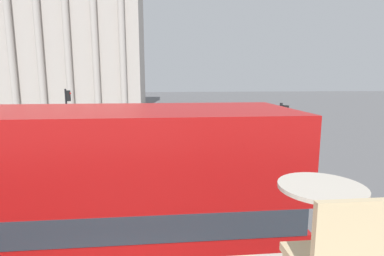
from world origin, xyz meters
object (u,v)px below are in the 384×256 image
(traffic_light_near, at_px, (282,134))
(pedestrian_grey, at_px, (174,109))
(plaza_building_left, at_px, (67,37))
(car_white, at_px, (268,124))
(cafe_dining_table, at_px, (320,211))
(traffic_light_mid, at_px, (68,110))
(pedestrian_red, at_px, (145,114))

(traffic_light_near, xyz_separation_m, pedestrian_grey, (-3.63, 23.10, -1.36))
(plaza_building_left, distance_m, car_white, 35.98)
(cafe_dining_table, distance_m, pedestrian_grey, 33.03)
(pedestrian_grey, bearing_deg, traffic_light_near, 97.49)
(plaza_building_left, distance_m, traffic_light_mid, 32.02)
(car_white, bearing_deg, pedestrian_red, 86.35)
(traffic_light_mid, height_order, pedestrian_red, traffic_light_mid)
(pedestrian_grey, height_order, pedestrian_red, pedestrian_grey)
(traffic_light_near, bearing_deg, pedestrian_grey, 98.94)
(pedestrian_red, bearing_deg, traffic_light_near, -36.00)
(pedestrian_grey, distance_m, pedestrian_red, 5.40)
(cafe_dining_table, relative_size, traffic_light_near, 0.20)
(traffic_light_mid, height_order, car_white, traffic_light_mid)
(pedestrian_red, bearing_deg, car_white, 10.43)
(cafe_dining_table, relative_size, car_white, 0.17)
(traffic_light_mid, xyz_separation_m, pedestrian_grey, (7.51, 14.41, -1.54))
(cafe_dining_table, xyz_separation_m, pedestrian_red, (-2.92, 28.47, -2.70))
(cafe_dining_table, distance_m, traffic_light_mid, 19.95)
(car_white, bearing_deg, pedestrian_grey, 60.94)
(cafe_dining_table, bearing_deg, pedestrian_grey, 89.76)
(cafe_dining_table, bearing_deg, plaza_building_left, 108.20)
(cafe_dining_table, height_order, traffic_light_near, cafe_dining_table)
(traffic_light_near, height_order, pedestrian_red, traffic_light_near)
(traffic_light_near, bearing_deg, traffic_light_mid, 142.07)
(car_white, xyz_separation_m, pedestrian_grey, (-8.08, 9.37, 0.36))
(car_white, distance_m, pedestrian_red, 12.18)
(traffic_light_mid, distance_m, car_white, 16.49)
(pedestrian_grey, relative_size, pedestrian_red, 1.01)
(traffic_light_mid, relative_size, pedestrian_grey, 2.19)
(plaza_building_left, bearing_deg, cafe_dining_table, -71.80)
(cafe_dining_table, relative_size, pedestrian_red, 0.40)
(plaza_building_left, height_order, traffic_light_near, plaza_building_left)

